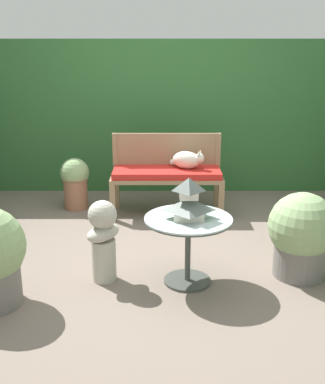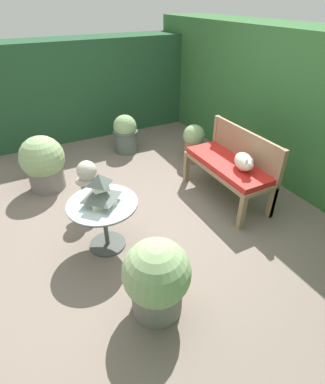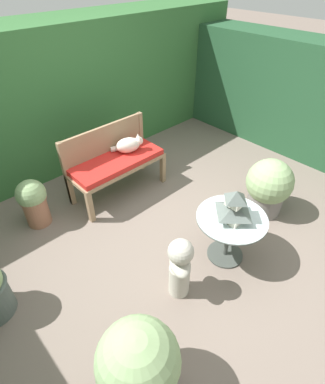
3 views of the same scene
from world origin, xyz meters
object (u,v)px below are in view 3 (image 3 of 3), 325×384
Objects in this scene: garden_bench at (117,164)px; garden_bust at (180,266)px; potted_plant_patio_mid at (268,187)px; cat at (129,145)px; potted_plant_table_far at (139,366)px; potted_plant_bench_left at (33,201)px; patio_table at (230,226)px; pagoda_birdhouse at (234,207)px.

garden_bust is (-0.51, -1.57, -0.07)m from garden_bench.
garden_bust is 1.56m from potted_plant_patio_mid.
cat is 2.50m from potted_plant_table_far.
cat is 1.29m from potted_plant_bench_left.
potted_plant_patio_mid is (2.09, -1.67, 0.04)m from potted_plant_bench_left.
garden_bench is 1.73× the size of potted_plant_patio_mid.
potted_plant_table_far is at bearing -123.35° from garden_bench.
patio_table is at bearing -58.52° from garden_bust.
potted_plant_table_far is 2.14m from potted_plant_bench_left.
cat is at bearing 52.83° from potted_plant_table_far.
potted_plant_patio_mid is at bearing -38.72° from potted_plant_bench_left.
pagoda_birdhouse is 1.50m from potted_plant_table_far.
pagoda_birdhouse is (0.15, -1.61, 0.24)m from garden_bench.
potted_plant_table_far is at bearing -166.78° from pagoda_birdhouse.
patio_table is (-0.07, -1.64, -0.18)m from cat.
potted_plant_patio_mid is at bearing 7.43° from pagoda_birdhouse.
garden_bench is 1.65m from garden_bust.
potted_plant_table_far reaches higher than cat.
potted_plant_table_far is at bearing -96.67° from potted_plant_bench_left.
garden_bench is 3.27× the size of cat.
potted_plant_table_far is 1.24× the size of potted_plant_bench_left.
potted_plant_table_far is at bearing 150.45° from garden_bust.
potted_plant_table_far is at bearing -106.78° from cat.
patio_table is at bearing 13.22° from potted_plant_table_far.
garden_bust is at bearing -93.96° from cat.
potted_plant_bench_left is at bearing 123.40° from patio_table.
garden_bench is 3.83× the size of pagoda_birdhouse.
potted_plant_table_far reaches higher than potted_plant_bench_left.
patio_table is at bearing -172.57° from potted_plant_patio_mid.
potted_plant_bench_left is at bearing 169.98° from garden_bench.
cat is 1.76m from potted_plant_patio_mid.
potted_plant_table_far is (-1.50, -1.98, -0.23)m from cat.
potted_plant_bench_left reaches higher than garden_bench.
pagoda_birdhouse is at bearing -58.52° from garden_bust.
cat is 1.17× the size of pagoda_birdhouse.
potted_plant_patio_mid is (0.90, 0.12, -0.07)m from patio_table.
pagoda_birdhouse is (-0.00, 0.00, 0.25)m from patio_table.
garden_bench is at bearing -150.43° from cat.
patio_table is 0.97× the size of potted_plant_patio_mid.
cat is 1.66m from patio_table.
garden_bench is at bearing -10.02° from potted_plant_bench_left.
patio_table is 0.93× the size of potted_plant_table_far.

